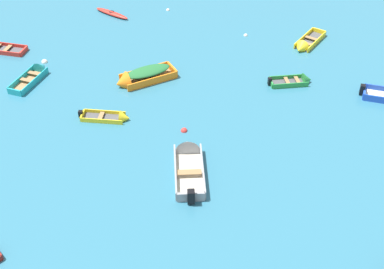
{
  "coord_description": "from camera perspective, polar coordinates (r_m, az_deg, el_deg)",
  "views": [
    {
      "loc": [
        5.36,
        -2.4,
        19.4
      ],
      "look_at": [
        0.0,
        20.79,
        0.15
      ],
      "focal_mm": 47.81,
      "sensor_mm": 36.0,
      "label": 1
    }
  ],
  "objects": [
    {
      "name": "rowboat_green_near_camera",
      "position": [
        36.09,
        11.74,
        5.87
      ],
      "size": [
        3.09,
        1.95,
        0.98
      ],
      "color": "#4C4C51",
      "rests_on": "ground_plane"
    },
    {
      "name": "mooring_buoy_central",
      "position": [
        31.13,
        -0.89,
        0.41
      ],
      "size": [
        0.41,
        0.41,
        0.41
      ],
      "primitive_type": "sphere",
      "color": "red",
      "rests_on": "ground_plane"
    },
    {
      "name": "mooring_buoy_midfield",
      "position": [
        41.55,
        6.0,
        10.92
      ],
      "size": [
        0.32,
        0.32,
        0.32
      ],
      "primitive_type": "sphere",
      "color": "silver",
      "rests_on": "ground_plane"
    },
    {
      "name": "mooring_buoy_between_boats_left",
      "position": [
        39.29,
        -16.12,
        7.76
      ],
      "size": [
        0.45,
        0.45,
        0.45
      ],
      "primitive_type": "sphere",
      "color": "silver",
      "rests_on": "ground_plane"
    },
    {
      "name": "rowboat_orange_near_right",
      "position": [
        35.52,
        -5.93,
        6.39
      ],
      "size": [
        4.19,
        3.91,
        1.43
      ],
      "color": "#99754C",
      "rests_on": "ground_plane"
    },
    {
      "name": "rowboat_yellow_far_left",
      "position": [
        32.31,
        -8.61,
        1.87
      ],
      "size": [
        3.29,
        1.3,
        0.9
      ],
      "color": "#4C4C51",
      "rests_on": "ground_plane"
    },
    {
      "name": "rowboat_yellow_back_row_center",
      "position": [
        40.54,
        12.46,
        9.71
      ],
      "size": [
        2.46,
        3.97,
        1.07
      ],
      "color": "#4C4C51",
      "rests_on": "ground_plane"
    },
    {
      "name": "mooring_buoy_near_foreground",
      "position": [
        45.48,
        -2.7,
        13.68
      ],
      "size": [
        0.31,
        0.31,
        0.31
      ],
      "primitive_type": "sphere",
      "color": "silver",
      "rests_on": "ground_plane"
    },
    {
      "name": "kayak_red_center",
      "position": [
        45.05,
        -8.93,
        13.21
      ],
      "size": [
        3.46,
        1.86,
        0.33
      ],
      "color": "red",
      "rests_on": "ground_plane"
    },
    {
      "name": "rowboat_turquoise_midfield_left",
      "position": [
        37.68,
        -17.06,
        6.49
      ],
      "size": [
        1.54,
        3.8,
        1.05
      ],
      "color": "#99754C",
      "rests_on": "ground_plane"
    },
    {
      "name": "rowboat_grey_cluster_outer",
      "position": [
        28.76,
        -0.42,
        -2.76
      ],
      "size": [
        2.68,
        4.88,
        1.43
      ],
      "color": "beige",
      "rests_on": "ground_plane"
    }
  ]
}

